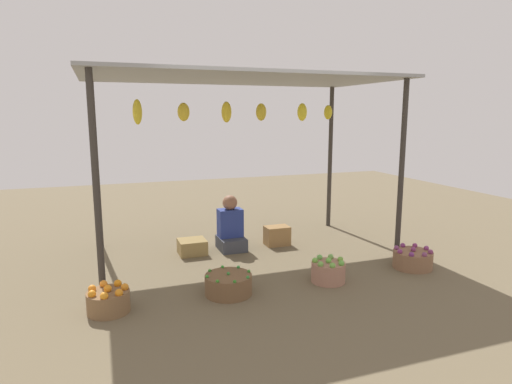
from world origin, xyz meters
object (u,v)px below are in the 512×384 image
Objects in this scene: basket_green_apples at (328,271)px; basket_purple_onions at (413,259)px; basket_oranges at (108,301)px; wooden_crate_stacked_rear at (277,236)px; vendor_person at (231,229)px; wooden_crate_near_vendor at (192,247)px; basket_green_chilies at (228,284)px.

basket_green_apples is 1.23m from basket_purple_onions.
wooden_crate_stacked_rear is (2.40, 1.50, 0.02)m from basket_oranges.
vendor_person reaches higher than wooden_crate_near_vendor.
basket_green_apples reaches higher than wooden_crate_near_vendor.
basket_green_chilies is 1.90m from wooden_crate_stacked_rear.
basket_green_apples is at bearing -177.64° from basket_purple_onions.
basket_green_apples is (0.70, -1.58, -0.18)m from vendor_person.
basket_green_chilies is 1.49m from wooden_crate_near_vendor.
vendor_person is at bearing 141.67° from basket_purple_onions.
basket_green_chilies is 1.05× the size of basket_purple_onions.
basket_oranges is at bearing -179.68° from basket_purple_onions.
vendor_person is at bearing 72.57° from basket_green_chilies.
wooden_crate_stacked_rear is at bearing 90.07° from basket_green_apples.
basket_purple_onions is at bearing 0.00° from basket_green_chilies.
basket_oranges is at bearing -126.94° from wooden_crate_near_vendor.
basket_green_chilies is 1.36× the size of wooden_crate_near_vendor.
basket_green_apples reaches higher than basket_green_chilies.
basket_oranges is (-1.70, -1.55, -0.18)m from vendor_person.
vendor_person is at bearing 42.25° from basket_oranges.
wooden_crate_near_vendor is at bearing 179.73° from wooden_crate_stacked_rear.
basket_purple_onions is at bearing -30.83° from wooden_crate_near_vendor.
wooden_crate_near_vendor is at bearing 149.17° from basket_purple_onions.
basket_green_chilies is at bearing -107.43° from vendor_person.
basket_purple_onions reaches higher than wooden_crate_near_vendor.
wooden_crate_stacked_rear is at bearing -0.27° from wooden_crate_near_vendor.
basket_purple_onions is at bearing -38.33° from vendor_person.
basket_green_apples is at bearing -65.99° from vendor_person.
wooden_crate_stacked_rear is at bearing 129.65° from basket_purple_onions.
basket_purple_onions is at bearing -50.35° from wooden_crate_stacked_rear.
basket_purple_onions is (1.93, -1.53, -0.19)m from vendor_person.
vendor_person is 0.60m from wooden_crate_near_vendor.
basket_green_apples reaches higher than wooden_crate_stacked_rear.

